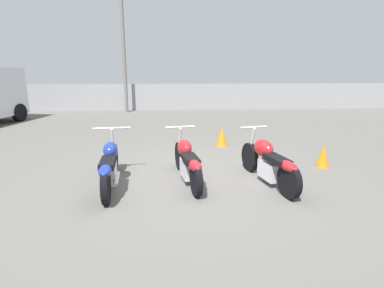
% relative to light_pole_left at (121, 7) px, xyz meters
% --- Properties ---
extents(ground_plane, '(60.00, 60.00, 0.00)m').
position_rel_light_pole_left_xyz_m(ground_plane, '(2.55, -9.45, -4.81)').
color(ground_plane, '#5B5954').
extents(fence_back, '(40.00, 0.04, 1.33)m').
position_rel_light_pole_left_xyz_m(fence_back, '(2.55, 0.67, -4.14)').
color(fence_back, gray).
rests_on(fence_back, ground_plane).
extents(light_pole_left, '(0.70, 0.35, 8.23)m').
position_rel_light_pole_left_xyz_m(light_pole_left, '(0.00, 0.00, 0.00)').
color(light_pole_left, slate).
rests_on(light_pole_left, ground_plane).
extents(motorcycle_slot_0, '(0.72, 2.10, 0.94)m').
position_rel_light_pole_left_xyz_m(motorcycle_slot_0, '(1.07, -9.77, -4.41)').
color(motorcycle_slot_0, black).
rests_on(motorcycle_slot_0, ground_plane).
extents(motorcycle_slot_1, '(0.63, 1.99, 0.93)m').
position_rel_light_pole_left_xyz_m(motorcycle_slot_1, '(2.44, -9.61, -4.42)').
color(motorcycle_slot_1, black).
rests_on(motorcycle_slot_1, ground_plane).
extents(motorcycle_slot_2, '(0.67, 1.98, 0.95)m').
position_rel_light_pole_left_xyz_m(motorcycle_slot_2, '(3.90, -9.81, -4.40)').
color(motorcycle_slot_2, black).
rests_on(motorcycle_slot_2, ground_plane).
extents(traffic_cone_near, '(0.27, 0.27, 0.50)m').
position_rel_light_pole_left_xyz_m(traffic_cone_near, '(5.38, -8.97, -4.56)').
color(traffic_cone_near, orange).
rests_on(traffic_cone_near, ground_plane).
extents(traffic_cone_far, '(0.32, 0.32, 0.50)m').
position_rel_light_pole_left_xyz_m(traffic_cone_far, '(3.54, -6.98, -4.55)').
color(traffic_cone_far, orange).
rests_on(traffic_cone_far, ground_plane).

